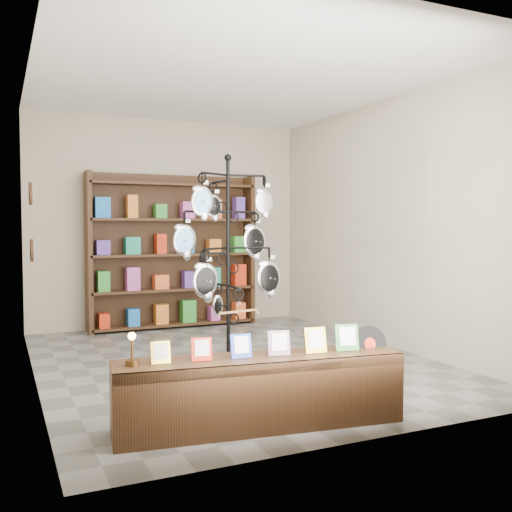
# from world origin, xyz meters

# --- Properties ---
(ground) EXTENTS (5.00, 5.00, 0.00)m
(ground) POSITION_xyz_m (0.00, 0.00, 0.00)
(ground) COLOR slate
(ground) RESTS_ON ground
(room_envelope) EXTENTS (5.00, 5.00, 5.00)m
(room_envelope) POSITION_xyz_m (0.00, 0.00, 1.85)
(room_envelope) COLOR #B5AB92
(room_envelope) RESTS_ON ground
(display_tree) EXTENTS (1.10, 1.01, 2.15)m
(display_tree) POSITION_xyz_m (-0.26, -0.52, 1.24)
(display_tree) COLOR black
(display_tree) RESTS_ON ground
(front_shelf) EXTENTS (2.14, 0.70, 0.74)m
(front_shelf) POSITION_xyz_m (-0.59, -1.96, 0.26)
(front_shelf) COLOR black
(front_shelf) RESTS_ON ground
(back_shelving) EXTENTS (2.42, 0.36, 2.20)m
(back_shelving) POSITION_xyz_m (0.00, 2.30, 1.03)
(back_shelving) COLOR black
(back_shelving) RESTS_ON ground
(wall_clocks) EXTENTS (0.03, 0.24, 0.84)m
(wall_clocks) POSITION_xyz_m (-1.97, 0.80, 1.50)
(wall_clocks) COLOR black
(wall_clocks) RESTS_ON ground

